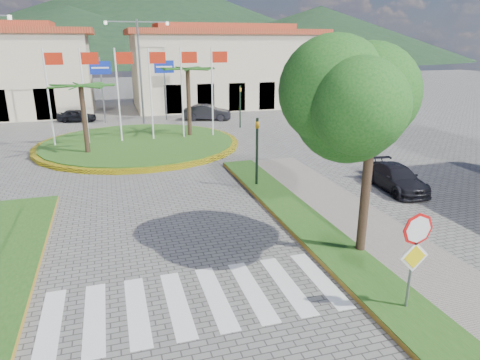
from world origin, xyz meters
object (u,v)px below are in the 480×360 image
object	(u,v)px
car_dark_a	(77,115)
car_dark_b	(207,112)
car_side_right	(397,178)
stop_sign	(415,247)
deciduous_tree	(376,86)
roundabout_island	(139,143)

from	to	relation	value
car_dark_a	car_dark_b	distance (m)	10.82
car_dark_a	car_side_right	bearing A→B (deg)	-132.25
car_dark_b	car_dark_a	bearing A→B (deg)	94.64
stop_sign	car_side_right	size ratio (longest dim) A/B	0.70
car_dark_a	deciduous_tree	bearing A→B (deg)	-145.82
stop_sign	deciduous_tree	bearing A→B (deg)	78.82
deciduous_tree	car_dark_a	world-z (taller)	deciduous_tree
stop_sign	car_side_right	distance (m)	9.79
roundabout_island	deciduous_tree	bearing A→B (deg)	-72.09
roundabout_island	car_dark_b	size ratio (longest dim) A/B	3.20
stop_sign	roundabout_island	bearing A→B (deg)	103.73
roundabout_island	car_dark_b	xyz separation A→B (m)	(6.31, 8.00, 0.48)
stop_sign	car_dark_b	size ratio (longest dim) A/B	0.67
car_dark_a	car_side_right	world-z (taller)	car_side_right
car_dark_b	car_side_right	world-z (taller)	car_dark_b
deciduous_tree	car_side_right	bearing A→B (deg)	45.16
roundabout_island	car_side_right	xyz separation A→B (m)	(10.41, -12.05, 0.37)
roundabout_island	car_dark_a	world-z (taller)	roundabout_island
deciduous_tree	car_dark_b	distance (m)	25.42
stop_sign	car_side_right	world-z (taller)	stop_sign
roundabout_island	stop_sign	size ratio (longest dim) A/B	4.79
roundabout_island	car_dark_a	xyz separation A→B (m)	(-4.24, 10.40, 0.35)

